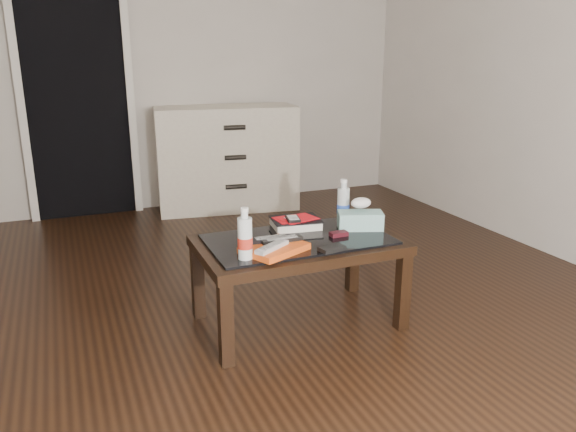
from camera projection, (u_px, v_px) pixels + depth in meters
name	position (u px, v px, depth m)	size (l,w,h in m)	color
ground	(207.00, 335.00, 2.80)	(5.00, 5.00, 0.00)	black
doorway	(77.00, 93.00, 4.55)	(0.90, 0.08, 2.07)	black
coffee_table	(298.00, 250.00, 2.82)	(1.00, 0.60, 0.46)	black
dresser	(227.00, 158.00, 4.93)	(1.26, 0.66, 0.90)	beige
magazines	(274.00, 248.00, 2.61)	(0.28, 0.21, 0.03)	#DC4E14
remote_silver	(272.00, 247.00, 2.56)	(0.20, 0.05, 0.02)	#ABABB0
remote_black_front	(282.00, 239.00, 2.66)	(0.20, 0.05, 0.02)	black
remote_black_back	(271.00, 239.00, 2.67)	(0.20, 0.05, 0.02)	black
textbook	(296.00, 223.00, 2.97)	(0.25, 0.20, 0.05)	black
dvd_mailers	(293.00, 218.00, 2.96)	(0.19, 0.14, 0.01)	red
ipod	(293.00, 219.00, 2.92)	(0.06, 0.10, 0.02)	black
flip_phone	(339.00, 234.00, 2.83)	(0.09, 0.05, 0.02)	#330B12
wallet	(332.00, 248.00, 2.63)	(0.12, 0.07, 0.02)	black
water_bottle_left	(245.00, 233.00, 2.49)	(0.07, 0.07, 0.24)	silver
water_bottle_right	(343.00, 201.00, 3.03)	(0.07, 0.07, 0.24)	silver
tissue_box	(360.00, 220.00, 2.94)	(0.23, 0.12, 0.09)	teal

